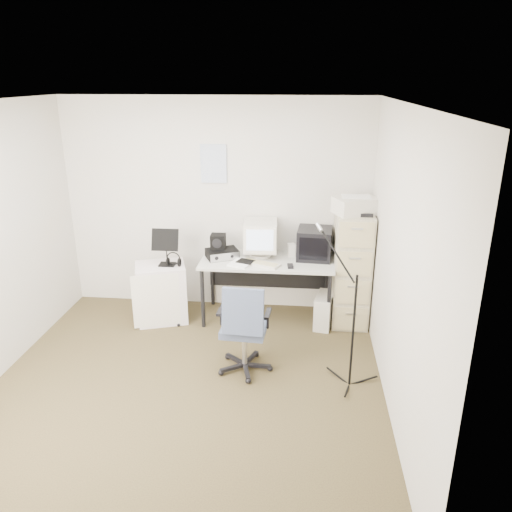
# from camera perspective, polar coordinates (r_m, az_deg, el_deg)

# --- Properties ---
(floor) EXTENTS (3.60, 3.60, 0.01)m
(floor) POSITION_cam_1_polar(r_m,az_deg,el_deg) (4.81, -7.90, -14.46)
(floor) COLOR #34291C
(floor) RESTS_ON ground
(ceiling) EXTENTS (3.60, 3.60, 0.01)m
(ceiling) POSITION_cam_1_polar(r_m,az_deg,el_deg) (3.99, -9.66, 16.84)
(ceiling) COLOR white
(ceiling) RESTS_ON ground
(wall_back) EXTENTS (3.60, 0.02, 2.50)m
(wall_back) POSITION_cam_1_polar(r_m,az_deg,el_deg) (5.92, -4.52, 5.70)
(wall_back) COLOR beige
(wall_back) RESTS_ON ground
(wall_front) EXTENTS (3.60, 0.02, 2.50)m
(wall_front) POSITION_cam_1_polar(r_m,az_deg,el_deg) (2.71, -18.08, -13.46)
(wall_front) COLOR beige
(wall_front) RESTS_ON ground
(wall_right) EXTENTS (0.02, 3.60, 2.50)m
(wall_right) POSITION_cam_1_polar(r_m,az_deg,el_deg) (4.18, 15.97, -1.11)
(wall_right) COLOR beige
(wall_right) RESTS_ON ground
(wall_calendar) EXTENTS (0.30, 0.02, 0.44)m
(wall_calendar) POSITION_cam_1_polar(r_m,az_deg,el_deg) (5.81, -4.87, 10.46)
(wall_calendar) COLOR white
(wall_calendar) RESTS_ON wall_back
(filing_cabinet) EXTENTS (0.40, 0.60, 1.30)m
(filing_cabinet) POSITION_cam_1_polar(r_m,az_deg,el_deg) (5.73, 10.83, -1.37)
(filing_cabinet) COLOR beige
(filing_cabinet) RESTS_ON floor
(printer) EXTENTS (0.53, 0.46, 0.17)m
(printer) POSITION_cam_1_polar(r_m,az_deg,el_deg) (5.47, 11.37, 5.66)
(printer) COLOR white
(printer) RESTS_ON filing_cabinet
(desk) EXTENTS (1.50, 0.70, 0.73)m
(desk) POSITION_cam_1_polar(r_m,az_deg,el_deg) (5.80, 1.27, -3.79)
(desk) COLOR #B8B69D
(desk) RESTS_ON floor
(crt_monitor) EXTENTS (0.40, 0.42, 0.41)m
(crt_monitor) POSITION_cam_1_polar(r_m,az_deg,el_deg) (5.72, 0.50, 1.99)
(crt_monitor) COLOR white
(crt_monitor) RESTS_ON desk
(crt_tv) EXTENTS (0.41, 0.43, 0.34)m
(crt_tv) POSITION_cam_1_polar(r_m,az_deg,el_deg) (5.71, 6.69, 1.44)
(crt_tv) COLOR black
(crt_tv) RESTS_ON desk
(desk_speaker) EXTENTS (0.10, 0.10, 0.15)m
(desk_speaker) POSITION_cam_1_polar(r_m,az_deg,el_deg) (5.76, 4.06, 0.69)
(desk_speaker) COLOR beige
(desk_speaker) RESTS_ON desk
(keyboard) EXTENTS (0.47, 0.32, 0.02)m
(keyboard) POSITION_cam_1_polar(r_m,az_deg,el_deg) (5.51, 0.49, -0.88)
(keyboard) COLOR white
(keyboard) RESTS_ON desk
(mouse) EXTENTS (0.07, 0.11, 0.03)m
(mouse) POSITION_cam_1_polar(r_m,az_deg,el_deg) (5.44, 3.95, -1.15)
(mouse) COLOR black
(mouse) RESTS_ON desk
(radio_receiver) EXTENTS (0.42, 0.37, 0.10)m
(radio_receiver) POSITION_cam_1_polar(r_m,az_deg,el_deg) (5.72, -3.89, 0.27)
(radio_receiver) COLOR black
(radio_receiver) RESTS_ON desk
(radio_speaker) EXTENTS (0.17, 0.16, 0.17)m
(radio_speaker) POSITION_cam_1_polar(r_m,az_deg,el_deg) (5.72, -4.35, 1.69)
(radio_speaker) COLOR black
(radio_speaker) RESTS_ON radio_receiver
(papers) EXTENTS (0.31, 0.36, 0.02)m
(papers) POSITION_cam_1_polar(r_m,az_deg,el_deg) (5.55, -1.60, -0.75)
(papers) COLOR white
(papers) RESTS_ON desk
(pc_tower) EXTENTS (0.25, 0.43, 0.37)m
(pc_tower) POSITION_cam_1_polar(r_m,az_deg,el_deg) (5.75, 7.80, -6.17)
(pc_tower) COLOR white
(pc_tower) RESTS_ON floor
(office_chair) EXTENTS (0.57, 0.57, 0.93)m
(office_chair) POSITION_cam_1_polar(r_m,az_deg,el_deg) (4.76, -1.34, -8.05)
(office_chair) COLOR #3D4654
(office_chair) RESTS_ON floor
(side_cart) EXTENTS (0.66, 0.59, 0.68)m
(side_cart) POSITION_cam_1_polar(r_m,az_deg,el_deg) (5.87, -10.73, -4.13)
(side_cart) COLOR silver
(side_cart) RESTS_ON floor
(music_stand) EXTENTS (0.34, 0.25, 0.44)m
(music_stand) POSITION_cam_1_polar(r_m,az_deg,el_deg) (5.66, -10.23, 1.06)
(music_stand) COLOR black
(music_stand) RESTS_ON side_cart
(headphones) EXTENTS (0.22, 0.22, 0.03)m
(headphones) POSITION_cam_1_polar(r_m,az_deg,el_deg) (5.68, -9.41, -0.60)
(headphones) COLOR black
(headphones) RESTS_ON side_cart
(mic_stand) EXTENTS (0.03, 0.03, 1.43)m
(mic_stand) POSITION_cam_1_polar(r_m,az_deg,el_deg) (4.50, 11.18, -6.61)
(mic_stand) COLOR black
(mic_stand) RESTS_ON floor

